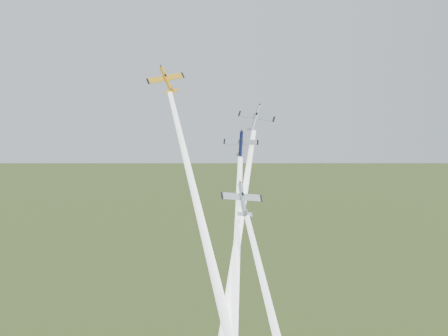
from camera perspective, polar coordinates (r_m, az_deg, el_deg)
plane_yellow at (r=116.34m, az=-5.84°, el=8.90°), size 10.36×7.60×8.65m
smoke_trail_yellow at (r=99.24m, az=-1.15°, el=-10.11°), size 17.89×41.59×62.64m
plane_navy at (r=110.31m, az=1.73°, el=2.49°), size 7.69×5.76×6.44m
plane_silver_right at (r=115.22m, az=3.25°, el=5.08°), size 9.68×7.19×8.02m
smoke_trail_silver_right at (r=100.15m, az=0.37°, el=-13.93°), size 16.34×40.41×60.28m
plane_silver_low at (r=100.98m, az=1.90°, el=-3.21°), size 8.68×8.02×8.31m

